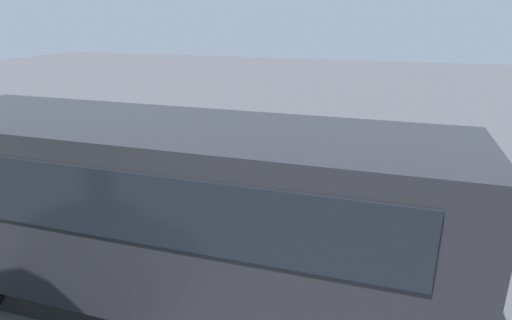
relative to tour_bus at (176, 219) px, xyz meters
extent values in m
plane|color=#4C4C51|center=(-0.41, -4.77, -1.64)|extent=(80.00, 80.00, 0.00)
cube|color=#26262B|center=(-0.01, 0.00, 0.21)|extent=(9.11, 2.53, 2.80)
cube|color=black|center=(-0.01, -1.27, 0.77)|extent=(7.64, 0.06, 1.01)
cube|color=black|center=(-0.01, 1.27, 0.77)|extent=(7.64, 0.06, 1.01)
cube|color=#1959B2|center=(-0.01, -1.26, -0.35)|extent=(8.01, 0.05, 0.28)
cube|color=black|center=(-0.01, 0.00, -1.42)|extent=(8.38, 2.32, 0.45)
torus|color=black|center=(3.17, -1.14, -1.14)|extent=(1.00, 0.32, 1.00)
torus|color=black|center=(-3.20, -1.12, -1.14)|extent=(1.00, 0.32, 1.00)
cylinder|color=black|center=(-1.33, -2.82, -1.18)|extent=(0.13, 0.13, 0.76)
cube|color=black|center=(-1.33, -2.86, -1.59)|extent=(0.11, 0.26, 0.10)
cylinder|color=black|center=(-1.49, -2.81, -1.18)|extent=(0.13, 0.13, 0.76)
cube|color=black|center=(-1.49, -2.85, -1.59)|extent=(0.11, 0.26, 0.10)
cube|color=#3F594C|center=(-1.41, -2.81, -0.49)|extent=(0.39, 0.30, 0.63)
cylinder|color=#3F594C|center=(-1.17, -2.83, -0.47)|extent=(0.09, 0.09, 0.60)
sphere|color=tan|center=(-1.17, -2.83, -0.77)|extent=(0.09, 0.09, 0.09)
cylinder|color=#3F594C|center=(-1.65, -2.80, -0.47)|extent=(0.09, 0.09, 0.60)
sphere|color=tan|center=(-1.65, -2.80, -0.77)|extent=(0.09, 0.09, 0.09)
sphere|color=tan|center=(-1.41, -2.81, -0.04)|extent=(0.24, 0.24, 0.23)
cylinder|color=black|center=(-0.26, -3.01, -1.17)|extent=(0.15, 0.15, 0.77)
cube|color=black|center=(-0.27, -3.05, -1.59)|extent=(0.16, 0.28, 0.10)
cylinder|color=black|center=(-0.42, -2.97, -1.17)|extent=(0.15, 0.15, 0.77)
cube|color=black|center=(-0.43, -3.01, -1.59)|extent=(0.16, 0.28, 0.10)
cube|color=navy|center=(-0.34, -2.99, -0.47)|extent=(0.44, 0.36, 0.64)
cylinder|color=navy|center=(-0.11, -3.05, -0.45)|extent=(0.11, 0.11, 0.61)
sphere|color=tan|center=(-0.11, -3.05, -0.76)|extent=(0.11, 0.11, 0.09)
cylinder|color=navy|center=(-0.57, -2.93, -0.45)|extent=(0.11, 0.11, 0.61)
sphere|color=tan|center=(-0.57, -2.93, -0.76)|extent=(0.11, 0.11, 0.09)
sphere|color=tan|center=(-0.34, -2.99, -0.02)|extent=(0.28, 0.28, 0.23)
cylinder|color=black|center=(0.64, -2.96, -1.18)|extent=(0.15, 0.15, 0.76)
cube|color=black|center=(0.63, -3.00, -1.59)|extent=(0.17, 0.28, 0.10)
cylinder|color=black|center=(0.48, -2.92, -1.18)|extent=(0.15, 0.15, 0.76)
cube|color=black|center=(0.47, -2.95, -1.59)|extent=(0.17, 0.28, 0.10)
cube|color=#D8F233|center=(0.56, -2.94, -0.49)|extent=(0.44, 0.37, 0.63)
cube|color=silver|center=(0.56, -2.94, -0.49)|extent=(0.45, 0.38, 0.06)
cylinder|color=#D8F233|center=(0.79, -3.00, -0.47)|extent=(0.11, 0.11, 0.60)
sphere|color=tan|center=(0.79, -3.00, -0.77)|extent=(0.11, 0.11, 0.09)
cylinder|color=#D8F233|center=(0.33, -2.87, -0.47)|extent=(0.11, 0.11, 0.60)
sphere|color=tan|center=(0.33, -2.87, -0.77)|extent=(0.11, 0.11, 0.09)
sphere|color=tan|center=(0.56, -2.94, -0.04)|extent=(0.28, 0.28, 0.23)
torus|color=black|center=(1.66, -2.04, -1.34)|extent=(0.61, 0.25, 0.60)
cylinder|color=silver|center=(1.66, -2.04, -1.34)|extent=(0.14, 0.12, 0.12)
torus|color=black|center=(0.24, -1.74, -1.34)|extent=(0.61, 0.25, 0.60)
cylinder|color=silver|center=(0.24, -1.74, -1.34)|extent=(0.14, 0.14, 0.12)
cylinder|color=silver|center=(1.61, -2.03, -0.99)|extent=(0.32, 0.12, 0.67)
cube|color=red|center=(1.02, -1.91, -1.01)|extent=(0.88, 0.45, 0.36)
cube|color=black|center=(0.56, -1.81, -0.96)|extent=(0.55, 0.32, 0.20)
cylinder|color=silver|center=(0.70, -1.70, -1.22)|extent=(0.46, 0.17, 0.08)
cylinder|color=black|center=(1.57, -2.02, -0.69)|extent=(0.16, 0.57, 0.04)
torus|color=black|center=(0.90, -7.39, -1.34)|extent=(0.61, 0.27, 0.60)
cylinder|color=silver|center=(0.90, -7.39, -1.34)|extent=(0.14, 0.13, 0.12)
torus|color=black|center=(1.96, -7.66, -0.39)|extent=(0.85, 0.33, 0.85)
cylinder|color=silver|center=(1.96, -7.66, -0.39)|extent=(0.15, 0.15, 0.12)
cylinder|color=silver|center=(0.71, -7.35, -1.05)|extent=(0.64, 0.21, 0.37)
cube|color=white|center=(1.17, -7.46, -0.67)|extent=(0.91, 0.48, 0.82)
cube|color=black|center=(1.49, -7.54, -0.32)|extent=(0.56, 0.34, 0.49)
cylinder|color=silver|center=(1.54, -7.70, -0.59)|extent=(0.40, 0.17, 0.35)
cylinder|color=black|center=(0.56, -7.31, -0.79)|extent=(0.18, 0.57, 0.04)
cube|color=black|center=(1.04, -7.43, -0.40)|extent=(0.58, 0.45, 0.55)
sphere|color=black|center=(0.63, -7.32, -0.53)|extent=(0.32, 0.32, 0.26)
cylinder|color=black|center=(0.87, -7.20, -0.59)|extent=(0.47, 0.20, 0.14)
cylinder|color=black|center=(1.41, -7.34, -0.53)|extent=(0.35, 0.18, 0.37)
cylinder|color=black|center=(0.78, -7.55, -0.59)|extent=(0.47, 0.20, 0.14)
cylinder|color=black|center=(1.33, -7.68, -0.53)|extent=(0.35, 0.18, 0.37)
cube|color=orange|center=(-1.27, -8.27, -1.63)|extent=(0.34, 0.34, 0.03)
cone|color=orange|center=(-1.27, -8.27, -1.31)|extent=(0.26, 0.26, 0.60)
cylinder|color=white|center=(-1.27, -8.27, -1.34)|extent=(0.19, 0.19, 0.07)
cube|color=white|center=(-2.44, -5.49, -1.64)|extent=(0.14, 4.07, 0.01)
cube|color=white|center=(0.10, -5.49, -1.64)|extent=(0.14, 4.05, 0.01)
cube|color=white|center=(2.64, -5.49, -1.64)|extent=(0.14, 3.90, 0.01)
camera|label=1|loc=(-3.22, 5.71, 3.19)|focal=30.22mm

